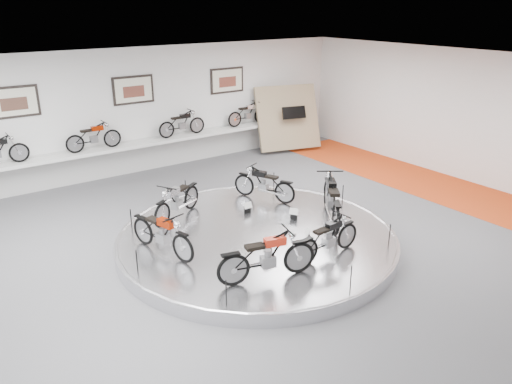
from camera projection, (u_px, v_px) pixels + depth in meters
floor at (265, 250)px, 11.37m from camera, size 16.00×16.00×0.00m
ceiling at (266, 71)px, 9.94m from camera, size 16.00×16.00×0.00m
wall_back at (135, 112)px, 15.96m from camera, size 16.00×0.00×16.00m
wall_right at (478, 119)px, 15.01m from camera, size 0.00×14.00×14.00m
orange_carpet_strip at (445, 189)px, 15.07m from camera, size 2.40×12.60×0.01m
dado_band at (139, 155)px, 16.47m from camera, size 15.68×0.04×1.10m
display_platform at (257, 239)px, 11.54m from camera, size 6.40×6.40×0.30m
platform_rim at (257, 235)px, 11.50m from camera, size 6.40×6.40×0.10m
shelf at (141, 144)px, 16.09m from camera, size 11.00×0.55×0.10m
poster_left at (14, 102)px, 13.78m from camera, size 1.35×0.06×0.88m
poster_center at (133, 90)px, 15.68m from camera, size 1.35×0.06×0.88m
poster_right at (227, 80)px, 17.59m from camera, size 1.35×0.06×0.88m
display_panel at (288, 118)px, 18.60m from camera, size 2.56×1.52×2.30m
shelf_bike_b at (94, 138)px, 15.13m from camera, size 1.22×0.43×0.73m
shelf_bike_c at (182, 125)px, 16.76m from camera, size 1.22×0.43×0.73m
shelf_bike_d at (248, 115)px, 18.23m from camera, size 1.22×0.43×0.73m
bike_a at (264, 183)px, 13.31m from camera, size 1.15×1.64×0.91m
bike_b at (177, 200)px, 12.16m from camera, size 1.68×1.27×0.94m
bike_c at (162, 233)px, 10.43m from camera, size 0.95×1.70×0.95m
bike_d at (267, 256)px, 9.43m from camera, size 1.79×1.01×1.00m
bike_e at (328, 237)px, 10.30m from camera, size 1.52×0.61×0.88m
bike_f at (332, 199)px, 11.99m from camera, size 1.66×1.95×1.13m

